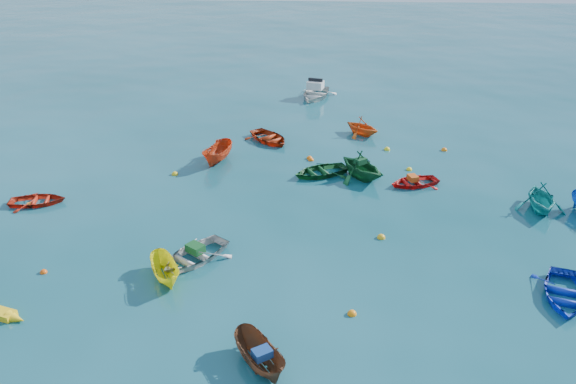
{
  "coord_description": "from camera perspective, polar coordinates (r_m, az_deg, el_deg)",
  "views": [
    {
      "loc": [
        1.66,
        -20.26,
        12.8
      ],
      "look_at": [
        0.0,
        5.0,
        0.4
      ],
      "focal_mm": 35.0,
      "sensor_mm": 36.0,
      "label": 1
    }
  ],
  "objects": [
    {
      "name": "tarp_green_a",
      "position": [
        23.62,
        -9.4,
        -5.66
      ],
      "size": [
        0.88,
        0.84,
        0.34
      ],
      "primitive_type": "cube",
      "rotation": [
        0.0,
        0.0,
        -0.62
      ],
      "color": "#134F20",
      "rests_on": "dinghy_white_near"
    },
    {
      "name": "buoy_or_a",
      "position": [
        24.74,
        -23.57,
        -7.52
      ],
      "size": [
        0.29,
        0.29,
        0.29
      ],
      "primitive_type": "sphere",
      "color": "#D94B0B",
      "rests_on": "ground"
    },
    {
      "name": "tarp_orange_b",
      "position": [
        30.41,
        12.56,
        1.41
      ],
      "size": [
        0.62,
        0.7,
        0.28
      ],
      "primitive_type": "cube",
      "rotation": [
        0.0,
        0.0,
        -1.21
      ],
      "color": "#D04F15",
      "rests_on": "dinghy_red_ne"
    },
    {
      "name": "dinghy_red_nw",
      "position": [
        30.57,
        -24.05,
        -1.09
      ],
      "size": [
        3.02,
        2.42,
        0.56
      ],
      "primitive_type": "imported",
      "rotation": [
        0.0,
        0.0,
        1.77
      ],
      "color": "#B1210E",
      "rests_on": "ground"
    },
    {
      "name": "dinghy_red_far",
      "position": [
        35.87,
        -1.92,
        5.18
      ],
      "size": [
        3.91,
        4.04,
        0.68
      ],
      "primitive_type": "imported",
      "rotation": [
        0.0,
        0.0,
        0.69
      ],
      "color": "#A52B0D",
      "rests_on": "ground"
    },
    {
      "name": "buoy_ye_e",
      "position": [
        35.01,
        10.02,
        4.24
      ],
      "size": [
        0.37,
        0.37,
        0.37
      ],
      "primitive_type": "sphere",
      "color": "yellow",
      "rests_on": "ground"
    },
    {
      "name": "buoy_ye_a",
      "position": [
        25.35,
        9.44,
        -4.62
      ],
      "size": [
        0.37,
        0.37,
        0.37
      ],
      "primitive_type": "sphere",
      "color": "gold",
      "rests_on": "ground"
    },
    {
      "name": "dinghy_white_near",
      "position": [
        23.83,
        -9.49,
        -6.79
      ],
      "size": [
        3.75,
        3.97,
        0.67
      ],
      "primitive_type": "imported",
      "rotation": [
        0.0,
        0.0,
        -0.62
      ],
      "color": "beige",
      "rests_on": "ground"
    },
    {
      "name": "dinghy_red_ne",
      "position": [
        30.63,
        12.65,
        0.72
      ],
      "size": [
        3.18,
        2.73,
        0.55
      ],
      "primitive_type": "imported",
      "rotation": [
        0.0,
        0.0,
        -1.21
      ],
      "color": "red",
      "rests_on": "ground"
    },
    {
      "name": "dinghy_cyan_se",
      "position": [
        30.0,
        24.13,
        -1.61
      ],
      "size": [
        2.62,
        2.97,
        1.47
      ],
      "primitive_type": "imported",
      "rotation": [
        0.0,
        0.0,
        -0.08
      ],
      "color": "teal",
      "rests_on": "ground"
    },
    {
      "name": "dinghy_green_n",
      "position": [
        30.96,
        7.39,
        1.45
      ],
      "size": [
        3.98,
        4.05,
        1.62
      ],
      "primitive_type": "imported",
      "rotation": [
        0.0,
        0.0,
        0.67
      ],
      "color": "#135428",
      "rests_on": "ground"
    },
    {
      "name": "buoy_ye_c",
      "position": [
        32.4,
        12.2,
        2.21
      ],
      "size": [
        0.32,
        0.32,
        0.32
      ],
      "primitive_type": "sphere",
      "color": "yellow",
      "rests_on": "ground"
    },
    {
      "name": "sampan_orange_n",
      "position": [
        33.01,
        -7.07,
        3.08
      ],
      "size": [
        1.87,
        3.23,
        1.18
      ],
      "primitive_type": "imported",
      "rotation": [
        0.0,
        0.0,
        -0.25
      ],
      "color": "#BD3511",
      "rests_on": "ground"
    },
    {
      "name": "buoy_ye_b",
      "position": [
        30.6,
        -24.81,
        -1.22
      ],
      "size": [
        0.3,
        0.3,
        0.3
      ],
      "primitive_type": "sphere",
      "color": "gold",
      "rests_on": "ground"
    },
    {
      "name": "motorboat_white",
      "position": [
        45.11,
        2.77,
        9.58
      ],
      "size": [
        3.86,
        4.68,
        1.44
      ],
      "primitive_type": "imported",
      "rotation": [
        0.0,
        0.0,
        -0.26
      ],
      "color": "silver",
      "rests_on": "ground"
    },
    {
      "name": "ground",
      "position": [
        24.02,
        -0.79,
        -6.1
      ],
      "size": [
        160.0,
        160.0,
        0.0
      ],
      "primitive_type": "plane",
      "color": "#0A414C",
      "rests_on": "ground"
    },
    {
      "name": "buoy_or_b",
      "position": [
        20.72,
        6.51,
        -12.24
      ],
      "size": [
        0.34,
        0.34,
        0.34
      ],
      "primitive_type": "sphere",
      "color": "orange",
      "rests_on": "ground"
    },
    {
      "name": "buoy_ye_d",
      "position": [
        31.71,
        -11.42,
        1.75
      ],
      "size": [
        0.36,
        0.36,
        0.36
      ],
      "primitive_type": "sphere",
      "color": "yellow",
      "rests_on": "ground"
    },
    {
      "name": "sampan_yellow_mid",
      "position": [
        22.86,
        -12.23,
        -8.64
      ],
      "size": [
        2.0,
        2.63,
        0.96
      ],
      "primitive_type": "imported",
      "rotation": [
        0.0,
        0.0,
        0.49
      ],
      "color": "yellow",
      "rests_on": "ground"
    },
    {
      "name": "dinghy_orange_far",
      "position": [
        37.31,
        7.48,
        5.81
      ],
      "size": [
        3.29,
        3.26,
        1.31
      ],
      "primitive_type": "imported",
      "rotation": [
        0.0,
        0.0,
        0.85
      ],
      "color": "#E35815",
      "rests_on": "ground"
    },
    {
      "name": "tarp_blue_a",
      "position": [
        18.1,
        -2.64,
        -16.06
      ],
      "size": [
        0.73,
        0.69,
        0.28
      ],
      "primitive_type": "cube",
      "rotation": [
        0.0,
        0.0,
        0.6
      ],
      "color": "navy",
      "rests_on": "sampan_brown_mid"
    },
    {
      "name": "buoy_or_d",
      "position": [
        35.68,
        15.57,
        4.09
      ],
      "size": [
        0.37,
        0.37,
        0.37
      ],
      "primitive_type": "sphere",
      "color": "orange",
      "rests_on": "ground"
    },
    {
      "name": "dinghy_blue_se",
      "position": [
        23.73,
        26.18,
        -9.63
      ],
      "size": [
        3.15,
        3.77,
        0.67
      ],
      "primitive_type": "imported",
      "rotation": [
        0.0,
        0.0,
        -0.29
      ],
      "color": "#0E2DB4",
      "rests_on": "ground"
    },
    {
      "name": "buoy_or_c",
      "position": [
        33.2,
        2.19,
        3.4
      ],
      "size": [
        0.35,
        0.35,
        0.35
      ],
      "primitive_type": "sphere",
      "color": "orange",
      "rests_on": "ground"
    },
    {
      "name": "dinghy_green_e",
      "position": [
        31.12,
        3.3,
        1.77
      ],
      "size": [
        3.82,
        3.45,
        0.65
      ],
      "primitive_type": "imported",
      "rotation": [
        0.0,
        0.0,
        -1.08
      ],
      "color": "#104820",
      "rests_on": "ground"
    },
    {
      "name": "buoy_or_e",
      "position": [
        32.96,
        2.35,
        3.22
      ],
      "size": [
        0.34,
        0.34,
        0.34
      ],
      "primitive_type": "sphere",
      "color": "#FF650D",
      "rests_on": "ground"
    },
    {
      "name": "tarp_green_b",
      "position": [
        30.64,
        7.37,
        3.14
      ],
      "size": [
        0.78,
        0.75,
        0.3
      ],
      "primitive_type": "cube",
      "rotation": [
        0.0,
        0.0,
        0.67
      ],
      "color": "#104221",
      "rests_on": "dinghy_green_n"
    },
    {
      "name": "sampan_brown_mid",
      "position": [
        18.65,
        -2.83,
        -17.28
      ],
      "size": [
        2.33,
        2.77,
        1.03
      ],
      "primitive_type": "imported",
      "rotation": [
        0.0,
        0.0,
        0.6
      ],
      "color": "brown",
      "rests_on": "ground"
    }
  ]
}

